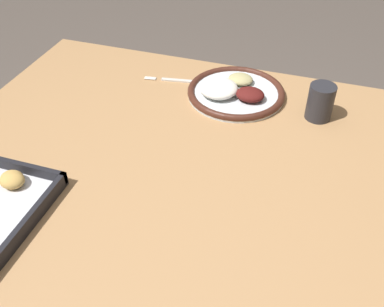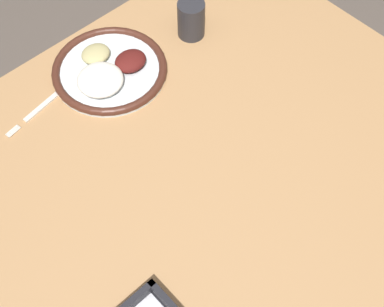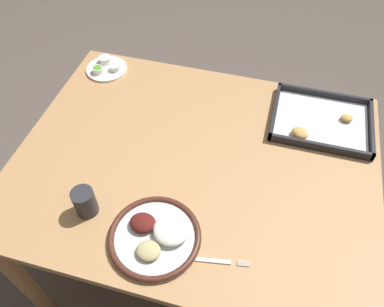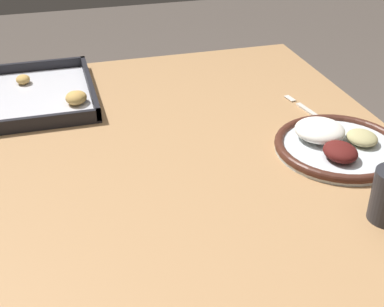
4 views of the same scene
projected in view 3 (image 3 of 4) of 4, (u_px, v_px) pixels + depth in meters
name	position (u px, v px, depth m)	size (l,w,h in m)	color
ground_plane	(194.00, 254.00, 1.90)	(8.00, 8.00, 0.00)	#564C44
dining_table	(195.00, 177.00, 1.38)	(1.25, 0.97, 0.77)	#AD7F51
dinner_plate	(156.00, 236.00, 1.10)	(0.28, 0.28, 0.05)	silver
fork	(212.00, 261.00, 1.06)	(0.19, 0.04, 0.00)	silver
saucer_plate	(106.00, 67.00, 1.60)	(0.17, 0.17, 0.04)	white
baking_tray	(320.00, 122.00, 1.40)	(0.37, 0.29, 0.04)	black
drinking_cup	(85.00, 202.00, 1.13)	(0.07, 0.07, 0.10)	#28282D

